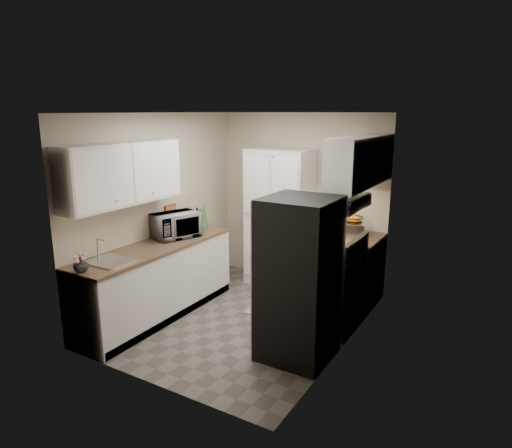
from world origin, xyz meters
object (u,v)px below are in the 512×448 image
(electric_range, at_px, (330,288))
(toaster_oven, at_px, (354,230))
(pantry_cabinet, at_px, (279,218))
(microwave, at_px, (176,225))
(wine_bottle, at_px, (197,221))
(refrigerator, at_px, (299,279))

(electric_range, bearing_deg, toaster_oven, 90.72)
(pantry_cabinet, bearing_deg, microwave, -121.92)
(pantry_cabinet, distance_m, wine_bottle, 1.21)
(pantry_cabinet, bearing_deg, wine_bottle, -129.01)
(electric_range, relative_size, wine_bottle, 3.75)
(microwave, distance_m, toaster_oven, 2.32)
(refrigerator, bearing_deg, pantry_cabinet, 123.46)
(electric_range, xyz_separation_m, wine_bottle, (-1.94, -0.02, 0.59))
(electric_range, distance_m, microwave, 2.12)
(pantry_cabinet, distance_m, microwave, 1.55)
(refrigerator, distance_m, toaster_oven, 1.61)
(pantry_cabinet, xyz_separation_m, wine_bottle, (-0.76, -0.94, 0.07))
(refrigerator, xyz_separation_m, toaster_oven, (0.02, 1.61, 0.17))
(electric_range, height_order, toaster_oven, electric_range)
(electric_range, height_order, wine_bottle, wine_bottle)
(refrigerator, bearing_deg, microwave, 168.23)
(pantry_cabinet, xyz_separation_m, toaster_oven, (1.16, -0.12, 0.02))
(refrigerator, distance_m, wine_bottle, 2.07)
(pantry_cabinet, xyz_separation_m, microwave, (-0.82, -1.32, 0.08))
(wine_bottle, bearing_deg, pantry_cabinet, 50.99)
(toaster_oven, bearing_deg, wine_bottle, -173.95)
(pantry_cabinet, height_order, microwave, pantry_cabinet)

